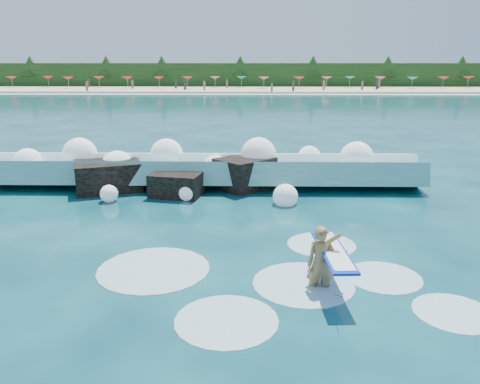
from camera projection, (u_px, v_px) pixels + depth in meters
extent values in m
plane|color=#062337|center=(186.00, 252.00, 13.20)|extent=(200.00, 200.00, 0.00)
cube|color=tan|center=(240.00, 90.00, 88.28)|extent=(140.00, 20.00, 0.40)
cube|color=silver|center=(238.00, 94.00, 77.73)|extent=(140.00, 5.00, 0.08)
cube|color=black|center=(241.00, 76.00, 97.30)|extent=(140.00, 4.00, 5.00)
cube|color=teal|center=(190.00, 174.00, 20.22)|extent=(19.57, 2.98, 1.63)
cube|color=white|center=(192.00, 159.00, 20.86)|extent=(19.57, 1.38, 0.76)
cube|color=black|center=(108.00, 178.00, 19.48)|extent=(3.13, 2.75, 1.41)
cube|color=black|center=(177.00, 186.00, 18.69)|extent=(2.21, 1.87, 1.08)
cube|color=black|center=(245.00, 176.00, 19.75)|extent=(2.77, 2.75, 1.52)
imported|color=olive|center=(321.00, 265.00, 10.90)|extent=(0.68, 0.45, 1.84)
cube|color=#0C2BD3|center=(333.00, 251.00, 10.86)|extent=(0.71, 2.54, 0.06)
cube|color=white|center=(333.00, 251.00, 10.85)|extent=(0.60, 2.33, 0.06)
cylinder|color=black|center=(338.00, 295.00, 9.78)|extent=(0.01, 0.91, 0.43)
sphere|color=white|center=(28.00, 163.00, 20.20)|extent=(1.23, 1.23, 1.23)
sphere|color=white|center=(80.00, 155.00, 20.44)|extent=(1.48, 1.48, 1.48)
sphere|color=white|center=(118.00, 167.00, 20.11)|extent=(1.41, 1.41, 1.41)
sphere|color=white|center=(167.00, 155.00, 20.57)|extent=(1.43, 1.43, 1.43)
sphere|color=white|center=(215.00, 166.00, 20.17)|extent=(0.99, 0.99, 0.99)
sphere|color=white|center=(258.00, 155.00, 20.10)|extent=(1.52, 1.52, 1.52)
sphere|color=white|center=(309.00, 157.00, 20.73)|extent=(1.04, 1.04, 1.04)
sphere|color=white|center=(357.00, 159.00, 20.06)|extent=(1.46, 1.46, 1.46)
sphere|color=white|center=(109.00, 194.00, 17.88)|extent=(0.68, 0.68, 0.68)
sphere|color=white|center=(188.00, 192.00, 18.08)|extent=(0.72, 0.72, 0.72)
sphere|color=white|center=(285.00, 196.00, 17.53)|extent=(0.95, 0.95, 0.95)
ellipsoid|color=silver|center=(303.00, 283.00, 11.30)|extent=(2.50, 2.50, 0.13)
ellipsoid|color=silver|center=(226.00, 320.00, 9.68)|extent=(2.21, 2.21, 0.11)
ellipsoid|color=silver|center=(383.00, 277.00, 11.63)|extent=(1.91, 1.91, 0.10)
ellipsoid|color=silver|center=(154.00, 269.00, 12.08)|extent=(2.94, 2.94, 0.15)
ellipsoid|color=silver|center=(321.00, 244.00, 13.72)|extent=(2.04, 2.04, 0.10)
ellipsoid|color=silver|center=(454.00, 313.00, 9.98)|extent=(1.77, 1.77, 0.09)
cone|color=red|center=(11.00, 78.00, 90.75)|extent=(2.00, 2.00, 0.50)
cone|color=red|center=(48.00, 78.00, 92.56)|extent=(2.00, 2.00, 0.50)
cone|color=red|center=(68.00, 78.00, 88.85)|extent=(2.00, 2.00, 0.50)
cone|color=red|center=(99.00, 78.00, 90.54)|extent=(2.00, 2.00, 0.50)
cone|color=red|center=(127.00, 78.00, 89.15)|extent=(2.00, 2.00, 0.50)
cone|color=red|center=(159.00, 78.00, 89.22)|extent=(2.00, 2.00, 0.50)
cone|color=red|center=(187.00, 78.00, 89.17)|extent=(2.00, 2.00, 0.50)
cone|color=#CE3C63|center=(215.00, 78.00, 90.91)|extent=(2.00, 2.00, 0.50)
cone|color=#147E70|center=(241.00, 78.00, 91.73)|extent=(2.00, 2.00, 0.50)
cone|color=#CE3C63|center=(264.00, 78.00, 88.10)|extent=(2.00, 2.00, 0.50)
cone|color=red|center=(299.00, 78.00, 88.70)|extent=(2.00, 2.00, 0.50)
cone|color=#CE3C63|center=(327.00, 78.00, 89.61)|extent=(2.00, 2.00, 0.50)
cone|color=#147E70|center=(350.00, 78.00, 91.01)|extent=(2.00, 2.00, 0.50)
cone|color=#CE3C63|center=(380.00, 78.00, 89.36)|extent=(2.00, 2.00, 0.50)
cone|color=#147E70|center=(413.00, 78.00, 87.60)|extent=(2.00, 2.00, 0.50)
cone|color=red|center=(443.00, 78.00, 89.26)|extent=(2.00, 2.00, 0.50)
cone|color=red|center=(468.00, 78.00, 91.16)|extent=(2.00, 2.00, 0.50)
cube|color=#3F332D|center=(177.00, 84.00, 88.25)|extent=(0.35, 0.22, 1.58)
cube|color=#8C664C|center=(113.00, 85.00, 85.49)|extent=(0.35, 0.22, 1.48)
cube|color=#262633|center=(262.00, 85.00, 85.71)|extent=(0.35, 0.22, 1.50)
cube|color=brown|center=(362.00, 86.00, 83.87)|extent=(0.35, 0.22, 1.48)
cube|color=#3F332D|center=(362.00, 86.00, 81.92)|extent=(0.35, 0.22, 1.55)
cube|color=#8C664C|center=(457.00, 85.00, 85.58)|extent=(0.35, 0.22, 1.39)
cube|color=#262633|center=(367.00, 84.00, 88.50)|extent=(0.35, 0.22, 1.48)
cube|color=brown|center=(424.00, 85.00, 84.40)|extent=(0.35, 0.22, 1.51)
cube|color=#8C664C|center=(185.00, 86.00, 83.30)|extent=(0.35, 0.22, 1.45)
cube|color=#262633|center=(108.00, 84.00, 89.23)|extent=(0.35, 0.22, 1.45)
cube|color=brown|center=(183.00, 89.00, 79.55)|extent=(0.35, 0.22, 1.38)
cube|color=#3F332D|center=(300.00, 83.00, 90.87)|extent=(0.35, 0.22, 1.58)
cube|color=#8C664C|center=(53.00, 85.00, 84.79)|extent=(0.35, 0.22, 1.47)
cube|color=#262633|center=(428.00, 84.00, 87.89)|extent=(0.35, 0.22, 1.56)
cube|color=#3F332D|center=(356.00, 84.00, 90.56)|extent=(0.35, 0.22, 1.55)
cube|color=#8C664C|center=(475.00, 85.00, 87.40)|extent=(0.35, 0.22, 1.47)
cube|color=#262633|center=(105.00, 87.00, 80.82)|extent=(0.35, 0.22, 1.37)
cube|color=#3F332D|center=(170.00, 85.00, 86.08)|extent=(0.35, 0.22, 1.37)
cube|color=#8C664C|center=(418.00, 85.00, 83.22)|extent=(0.35, 0.22, 1.59)
cube|color=#262633|center=(20.00, 86.00, 82.67)|extent=(0.35, 0.22, 1.36)
cube|color=brown|center=(441.00, 85.00, 88.42)|extent=(0.35, 0.22, 1.41)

